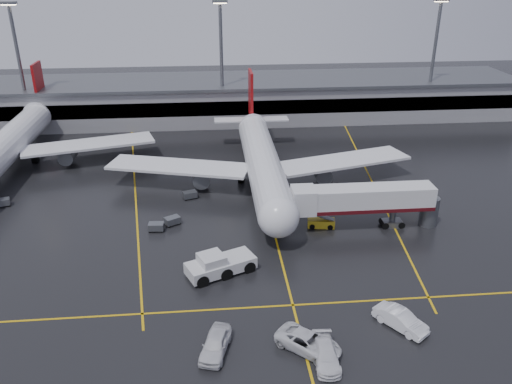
{
  "coord_description": "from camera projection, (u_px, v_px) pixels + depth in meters",
  "views": [
    {
      "loc": [
        -7.94,
        -65.54,
        33.09
      ],
      "look_at": [
        -2.0,
        -2.0,
        4.0
      ],
      "focal_mm": 36.24,
      "sensor_mm": 36.0,
      "label": 1
    }
  ],
  "objects": [
    {
      "name": "apron_line_left",
      "position": [
        135.0,
        188.0,
        81.14
      ],
      "size": [
        9.99,
        69.35,
        0.02
      ],
      "primitive_type": "cube",
      "rotation": [
        0.0,
        0.0,
        0.14
      ],
      "color": "gold",
      "rests_on": "ground"
    },
    {
      "name": "jet_bridge",
      "position": [
        364.0,
        201.0,
        67.71
      ],
      "size": [
        19.9,
        3.4,
        6.05
      ],
      "color": "silver",
      "rests_on": "ground"
    },
    {
      "name": "service_van_c",
      "position": [
        401.0,
        320.0,
        50.28
      ],
      "size": [
        4.82,
        5.57,
        1.81
      ],
      "primitive_type": "imported",
      "rotation": [
        0.0,
        0.0,
        0.64
      ],
      "color": "white",
      "rests_on": "ground"
    },
    {
      "name": "service_van_d",
      "position": [
        215.0,
        344.0,
        47.13
      ],
      "size": [
        3.54,
        5.74,
        1.83
      ],
      "primitive_type": "imported",
      "rotation": [
        0.0,
        0.0,
        -0.28
      ],
      "color": "silver",
      "rests_on": "ground"
    },
    {
      "name": "baggage_cart_c",
      "position": [
        190.0,
        195.0,
        77.42
      ],
      "size": [
        2.31,
        1.88,
        1.12
      ],
      "color": "#595B60",
      "rests_on": "ground"
    },
    {
      "name": "baggage_cart_b",
      "position": [
        156.0,
        227.0,
        68.24
      ],
      "size": [
        2.08,
        1.43,
        1.12
      ],
      "color": "#595B60",
      "rests_on": "ground"
    },
    {
      "name": "belt_loader",
      "position": [
        321.0,
        223.0,
        69.34
      ],
      "size": [
        3.79,
        2.17,
        2.27
      ],
      "color": "gold",
      "rests_on": "ground"
    },
    {
      "name": "service_van_a",
      "position": [
        308.0,
        343.0,
        47.35
      ],
      "size": [
        6.58,
        6.3,
        1.73
      ],
      "primitive_type": "imported",
      "rotation": [
        0.0,
        0.0,
        0.85
      ],
      "color": "silver",
      "rests_on": "ground"
    },
    {
      "name": "apron_line_centre",
      "position": [
        269.0,
        211.0,
        73.77
      ],
      "size": [
        0.25,
        90.0,
        0.02
      ],
      "primitive_type": "cube",
      "color": "gold",
      "rests_on": "ground"
    },
    {
      "name": "light_mast_left",
      "position": [
        19.0,
        60.0,
        102.01
      ],
      "size": [
        3.0,
        1.2,
        25.45
      ],
      "color": "#595B60",
      "rests_on": "ground"
    },
    {
      "name": "light_mast_mid",
      "position": [
        221.0,
        57.0,
        105.4
      ],
      "size": [
        3.0,
        1.2,
        25.45
      ],
      "color": "#595B60",
      "rests_on": "ground"
    },
    {
      "name": "main_airliner",
      "position": [
        262.0,
        159.0,
        80.82
      ],
      "size": [
        48.8,
        45.6,
        14.1
      ],
      "color": "silver",
      "rests_on": "ground"
    },
    {
      "name": "light_mast_right",
      "position": [
        434.0,
        54.0,
        109.21
      ],
      "size": [
        3.0,
        1.2,
        25.45
      ],
      "color": "#595B60",
      "rests_on": "ground"
    },
    {
      "name": "second_airliner",
      "position": [
        10.0,
        143.0,
        88.13
      ],
      "size": [
        48.8,
        45.6,
        14.1
      ],
      "color": "silver",
      "rests_on": "ground"
    },
    {
      "name": "baggage_cart_a",
      "position": [
        172.0,
        220.0,
        69.83
      ],
      "size": [
        2.38,
        2.12,
        1.12
      ],
      "color": "#595B60",
      "rests_on": "ground"
    },
    {
      "name": "apron_line_right",
      "position": [
        371.0,
        179.0,
        84.35
      ],
      "size": [
        7.57,
        69.64,
        0.02
      ],
      "primitive_type": "cube",
      "rotation": [
        0.0,
        0.0,
        -0.1
      ],
      "color": "gold",
      "rests_on": "ground"
    },
    {
      "name": "apron_line_stop",
      "position": [
        293.0,
        305.0,
        53.84
      ],
      "size": [
        60.0,
        0.25,
        0.02
      ],
      "primitive_type": "cube",
      "color": "gold",
      "rests_on": "ground"
    },
    {
      "name": "baggage_cart_e",
      "position": [
        2.0,
        202.0,
        75.03
      ],
      "size": [
        2.3,
        1.85,
        1.12
      ],
      "color": "#595B60",
      "rests_on": "ground"
    },
    {
      "name": "terminal",
      "position": [
        244.0,
        98.0,
        115.41
      ],
      "size": [
        122.0,
        19.0,
        8.6
      ],
      "color": "gray",
      "rests_on": "ground"
    },
    {
      "name": "ground",
      "position": [
        269.0,
        211.0,
        73.77
      ],
      "size": [
        220.0,
        220.0,
        0.0
      ],
      "primitive_type": "plane",
      "color": "black",
      "rests_on": "ground"
    },
    {
      "name": "pushback_tractor",
      "position": [
        219.0,
        265.0,
        58.79
      ],
      "size": [
        8.47,
        6.04,
        2.81
      ],
      "color": "silver",
      "rests_on": "ground"
    },
    {
      "name": "service_van_b",
      "position": [
        326.0,
        355.0,
        46.04
      ],
      "size": [
        2.38,
        5.38,
        1.53
      ],
      "primitive_type": "imported",
      "rotation": [
        0.0,
        0.0,
        -0.04
      ],
      "color": "white",
      "rests_on": "ground"
    }
  ]
}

